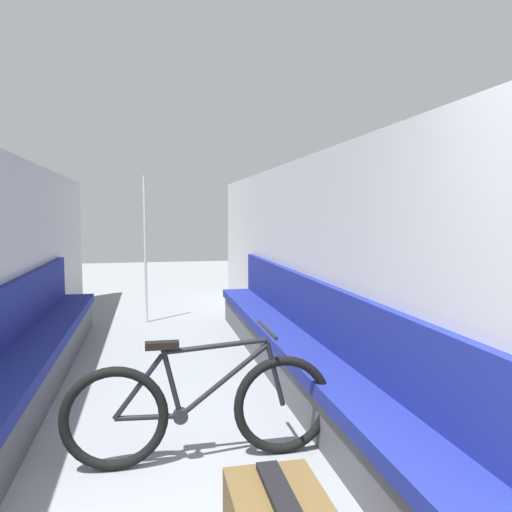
{
  "coord_description": "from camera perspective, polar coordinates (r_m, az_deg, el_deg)",
  "views": [
    {
      "loc": [
        -0.13,
        -0.98,
        1.53
      ],
      "look_at": [
        0.61,
        2.48,
        1.23
      ],
      "focal_mm": 35.0,
      "sensor_mm": 36.0,
      "label": 1
    }
  ],
  "objects": [
    {
      "name": "bicycle",
      "position": [
        3.22,
        -6.28,
        -16.93
      ],
      "size": [
        1.67,
        0.46,
        0.82
      ],
      "rotation": [
        0.0,
        0.0,
        -0.13
      ],
      "color": "black",
      "rests_on": "ground"
    },
    {
      "name": "bench_seat_row_left",
      "position": [
        4.56,
        -24.86,
        -11.13
      ],
      "size": [
        0.44,
        5.54,
        0.95
      ],
      "color": "#4C4C51",
      "rests_on": "ground"
    },
    {
      "name": "grab_pole_near",
      "position": [
        7.13,
        -12.54,
        0.49
      ],
      "size": [
        0.08,
        0.08,
        2.05
      ],
      "color": "gray",
      "rests_on": "ground"
    },
    {
      "name": "wall_right",
      "position": [
        4.65,
        6.94,
        -1.25
      ],
      "size": [
        0.1,
        9.99,
        2.07
      ],
      "primitive_type": "cube",
      "color": "#B2B2B7",
      "rests_on": "ground"
    },
    {
      "name": "bench_seat_row_right",
      "position": [
        4.63,
        4.39,
        -10.46
      ],
      "size": [
        0.44,
        5.54,
        0.95
      ],
      "color": "#4C4C51",
      "rests_on": "ground"
    }
  ]
}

